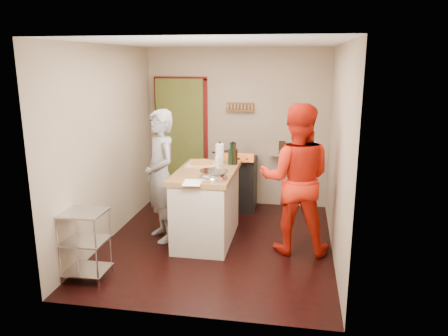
{
  "coord_description": "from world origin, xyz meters",
  "views": [
    {
      "loc": [
        1.02,
        -5.37,
        2.41
      ],
      "look_at": [
        0.08,
        0.0,
        1.05
      ],
      "focal_mm": 35.0,
      "sensor_mm": 36.0,
      "label": 1
    }
  ],
  "objects_px": {
    "person_red": "(296,179)",
    "stove": "(237,183)",
    "person_stripe": "(161,176)",
    "island": "(207,204)",
    "wire_shelving": "(85,242)"
  },
  "relations": [
    {
      "from": "wire_shelving",
      "to": "stove",
      "type": "bearing_deg",
      "value": 63.15
    },
    {
      "from": "stove",
      "to": "person_red",
      "type": "xyz_separation_m",
      "value": [
        0.95,
        -1.46,
        0.5
      ]
    },
    {
      "from": "wire_shelving",
      "to": "island",
      "type": "bearing_deg",
      "value": 49.59
    },
    {
      "from": "island",
      "to": "person_stripe",
      "type": "bearing_deg",
      "value": -173.33
    },
    {
      "from": "person_red",
      "to": "stove",
      "type": "bearing_deg",
      "value": -56.78
    },
    {
      "from": "stove",
      "to": "person_stripe",
      "type": "height_order",
      "value": "person_stripe"
    },
    {
      "from": "wire_shelving",
      "to": "person_stripe",
      "type": "relative_size",
      "value": 0.45
    },
    {
      "from": "wire_shelving",
      "to": "person_stripe",
      "type": "height_order",
      "value": "person_stripe"
    },
    {
      "from": "island",
      "to": "person_red",
      "type": "distance_m",
      "value": 1.26
    },
    {
      "from": "island",
      "to": "person_stripe",
      "type": "height_order",
      "value": "person_stripe"
    },
    {
      "from": "stove",
      "to": "person_stripe",
      "type": "distance_m",
      "value": 1.68
    },
    {
      "from": "person_red",
      "to": "island",
      "type": "bearing_deg",
      "value": -6.5
    },
    {
      "from": "person_red",
      "to": "person_stripe",
      "type": "bearing_deg",
      "value": -1.97
    },
    {
      "from": "person_stripe",
      "to": "person_red",
      "type": "xyz_separation_m",
      "value": [
        1.78,
        -0.06,
        0.06
      ]
    },
    {
      "from": "stove",
      "to": "person_red",
      "type": "bearing_deg",
      "value": -56.89
    }
  ]
}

